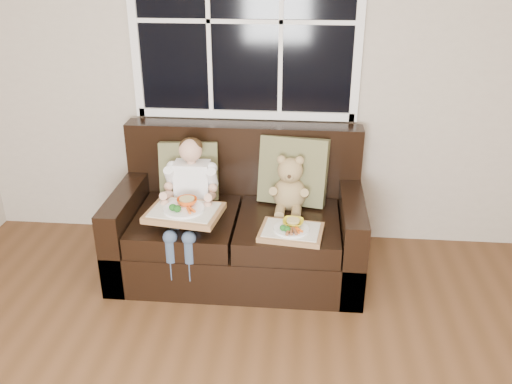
# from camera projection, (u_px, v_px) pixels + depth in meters

# --- Properties ---
(room_walls) EXTENTS (4.52, 5.02, 2.71)m
(room_walls) POSITION_uv_depth(u_px,v_px,m) (219.00, 165.00, 1.46)
(room_walls) COLOR beige
(room_walls) RESTS_ON ground
(window_back) EXTENTS (1.62, 0.04, 1.37)m
(window_back) POSITION_uv_depth(u_px,v_px,m) (245.00, 21.00, 3.70)
(window_back) COLOR black
(window_back) RESTS_ON room_walls
(loveseat) EXTENTS (1.70, 0.92, 0.96)m
(loveseat) POSITION_uv_depth(u_px,v_px,m) (239.00, 226.00, 3.84)
(loveseat) COLOR black
(loveseat) RESTS_ON ground
(pillow_left) EXTENTS (0.43, 0.24, 0.43)m
(pillow_left) POSITION_uv_depth(u_px,v_px,m) (189.00, 171.00, 3.87)
(pillow_left) COLOR olive
(pillow_left) RESTS_ON loveseat
(pillow_right) EXTENTS (0.50, 0.30, 0.49)m
(pillow_right) POSITION_uv_depth(u_px,v_px,m) (293.00, 171.00, 3.79)
(pillow_right) COLOR olive
(pillow_right) RESTS_ON loveseat
(child) EXTENTS (0.35, 0.58, 0.79)m
(child) POSITION_uv_depth(u_px,v_px,m) (190.00, 191.00, 3.63)
(child) COLOR white
(child) RESTS_ON loveseat
(teddy_bear) EXTENTS (0.24, 0.30, 0.41)m
(teddy_bear) POSITION_uv_depth(u_px,v_px,m) (290.00, 187.00, 3.71)
(teddy_bear) COLOR tan
(teddy_bear) RESTS_ON loveseat
(tray_left) EXTENTS (0.51, 0.41, 0.11)m
(tray_left) POSITION_uv_depth(u_px,v_px,m) (185.00, 211.00, 3.46)
(tray_left) COLOR olive
(tray_left) RESTS_ON child
(tray_right) EXTENTS (0.43, 0.35, 0.09)m
(tray_right) POSITION_uv_depth(u_px,v_px,m) (291.00, 230.00, 3.43)
(tray_right) COLOR olive
(tray_right) RESTS_ON loveseat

